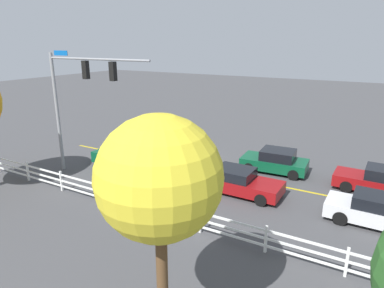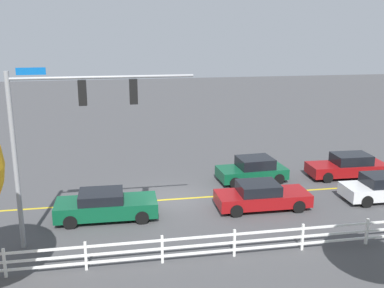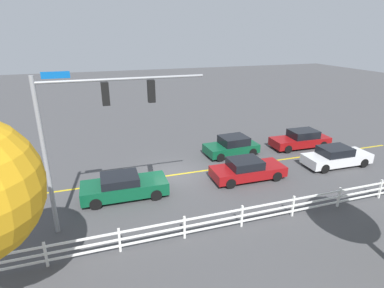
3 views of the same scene
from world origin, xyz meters
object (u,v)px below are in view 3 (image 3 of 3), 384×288
object	(u,v)px
car_1	(232,146)
car_2	(336,157)
car_0	(124,186)
car_3	(247,169)
car_4	(301,139)

from	to	relation	value
car_1	car_2	world-z (taller)	car_1
car_0	car_3	world-z (taller)	car_0
car_2	car_3	xyz separation A→B (m)	(6.91, -0.10, -0.02)
car_2	car_4	xyz separation A→B (m)	(0.06, -3.89, 0.02)
car_1	car_4	xyz separation A→B (m)	(-6.00, 0.32, -0.01)
car_2	car_3	distance (m)	6.91
car_0	car_4	size ratio (longest dim) A/B	1.00
car_0	car_2	distance (m)	14.66
car_0	car_2	xyz separation A→B (m)	(-14.66, 0.21, -0.00)
car_0	car_3	xyz separation A→B (m)	(-7.75, 0.11, -0.02)
car_0	car_1	xyz separation A→B (m)	(-8.61, -3.99, 0.03)
car_2	car_4	size ratio (longest dim) A/B	1.00
car_2	car_3	world-z (taller)	car_2
car_0	car_2	world-z (taller)	car_2
car_1	car_2	bearing A→B (deg)	141.81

